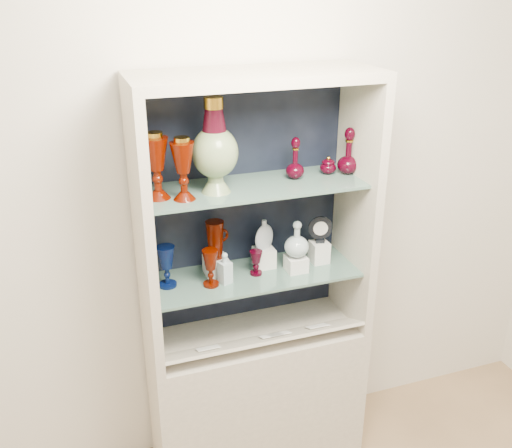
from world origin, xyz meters
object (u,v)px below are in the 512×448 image
object	(u,v)px
ruby_goblet_tall	(211,268)
clear_square_bottle	(225,268)
ruby_decanter_a	(295,156)
flat_flask	(264,234)
ruby_goblet_small	(256,263)
lidded_bowl	(328,165)
cobalt_goblet	(167,267)
clear_round_decanter	(297,240)
cameo_medallion	(320,229)
enamel_urn	(215,146)
pedestal_lamp_right	(157,166)
ruby_decanter_b	(349,149)
pedestal_lamp_left	(183,169)
ruby_pitcher	(215,240)

from	to	relation	value
ruby_goblet_tall	clear_square_bottle	size ratio (longest dim) A/B	1.17
ruby_decanter_a	flat_flask	size ratio (longest dim) A/B	1.42
ruby_goblet_small	clear_square_bottle	world-z (taller)	clear_square_bottle
lidded_bowl	flat_flask	bearing A→B (deg)	177.05
ruby_goblet_tall	ruby_goblet_small	world-z (taller)	ruby_goblet_tall
clear_square_bottle	cobalt_goblet	bearing A→B (deg)	167.64
clear_round_decanter	cameo_medallion	distance (m)	0.14
cobalt_goblet	ruby_goblet_tall	size ratio (longest dim) A/B	1.11
ruby_decanter_a	ruby_goblet_tall	size ratio (longest dim) A/B	1.22
clear_square_bottle	clear_round_decanter	xyz separation A→B (m)	(0.33, 0.00, 0.08)
ruby_goblet_tall	clear_round_decanter	size ratio (longest dim) A/B	1.02
enamel_urn	clear_square_bottle	bearing A→B (deg)	-25.79
pedestal_lamp_right	clear_round_decanter	size ratio (longest dim) A/B	1.61
ruby_goblet_small	ruby_decanter_b	bearing A→B (deg)	2.53
ruby_decanter_b	lidded_bowl	size ratio (longest dim) A/B	2.71
clear_round_decanter	pedestal_lamp_left	bearing A→B (deg)	-176.34
ruby_goblet_small	enamel_urn	bearing A→B (deg)	-175.09
cameo_medallion	lidded_bowl	bearing A→B (deg)	51.06
ruby_goblet_small	pedestal_lamp_right	bearing A→B (deg)	-178.24
enamel_urn	ruby_goblet_small	size ratio (longest dim) A/B	3.36
enamel_urn	lidded_bowl	size ratio (longest dim) A/B	4.72
ruby_goblet_small	clear_round_decanter	xyz separation A→B (m)	(0.18, -0.03, 0.10)
enamel_urn	ruby_goblet_tall	size ratio (longest dim) A/B	2.29
pedestal_lamp_left	clear_round_decanter	distance (m)	0.64
pedestal_lamp_left	ruby_pitcher	size ratio (longest dim) A/B	1.44
ruby_decanter_b	lidded_bowl	xyz separation A→B (m)	(-0.08, 0.03, -0.07)
pedestal_lamp_left	ruby_decanter_b	world-z (taller)	pedestal_lamp_left
ruby_decanter_a	ruby_decanter_b	xyz separation A→B (m)	(0.25, -0.01, 0.01)
ruby_goblet_tall	clear_square_bottle	xyz separation A→B (m)	(0.06, 0.00, -0.01)
enamel_urn	cameo_medallion	bearing A→B (deg)	4.15
ruby_goblet_tall	ruby_pitcher	bearing A→B (deg)	63.16
enamel_urn	cameo_medallion	size ratio (longest dim) A/B	2.91
flat_flask	cameo_medallion	size ratio (longest dim) A/B	1.10
ruby_decanter_a	cameo_medallion	xyz separation A→B (m)	(0.13, -0.01, -0.36)
ruby_goblet_small	flat_flask	bearing A→B (deg)	45.72
ruby_goblet_small	cameo_medallion	world-z (taller)	cameo_medallion
enamel_urn	cameo_medallion	xyz separation A→B (m)	(0.50, 0.04, -0.45)
ruby_decanter_b	flat_flask	bearing A→B (deg)	173.61
pedestal_lamp_left	ruby_goblet_tall	distance (m)	0.47
flat_flask	cobalt_goblet	bearing A→B (deg)	162.37
pedestal_lamp_right	enamel_urn	bearing A→B (deg)	-0.65
ruby_decanter_a	clear_square_bottle	size ratio (longest dim) A/B	1.43
cobalt_goblet	cameo_medallion	bearing A→B (deg)	-0.38
cobalt_goblet	clear_square_bottle	bearing A→B (deg)	-12.36
clear_round_decanter	cameo_medallion	xyz separation A→B (m)	(0.14, 0.05, 0.01)
pedestal_lamp_left	lidded_bowl	xyz separation A→B (m)	(0.67, 0.10, -0.08)
ruby_goblet_tall	clear_round_decanter	world-z (taller)	clear_round_decanter
pedestal_lamp_right	ruby_goblet_tall	xyz separation A→B (m)	(0.19, -0.02, -0.47)
ruby_decanter_a	ruby_goblet_small	world-z (taller)	ruby_decanter_a
pedestal_lamp_right	cameo_medallion	size ratio (longest dim) A/B	2.01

